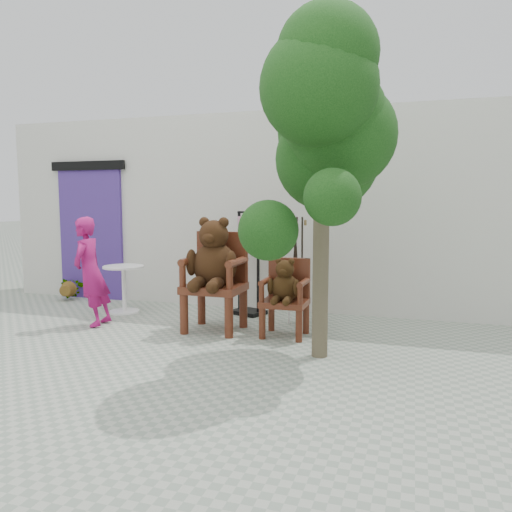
# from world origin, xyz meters

# --- Properties ---
(ground_plane) EXTENTS (60.00, 60.00, 0.00)m
(ground_plane) POSITION_xyz_m (0.00, 0.00, 0.00)
(ground_plane) COLOR gray
(ground_plane) RESTS_ON ground
(back_wall) EXTENTS (9.00, 1.00, 3.00)m
(back_wall) POSITION_xyz_m (0.00, 3.10, 1.50)
(back_wall) COLOR silver
(back_wall) RESTS_ON ground
(doorway) EXTENTS (1.40, 0.11, 2.33)m
(doorway) POSITION_xyz_m (-3.00, 2.58, 1.16)
(doorway) COLOR #42297B
(doorway) RESTS_ON ground
(chair_big) EXTENTS (0.72, 0.77, 1.46)m
(chair_big) POSITION_xyz_m (-0.17, 1.21, 0.84)
(chair_big) COLOR #441B0E
(chair_big) RESTS_ON ground
(chair_small) EXTENTS (0.54, 0.52, 0.97)m
(chair_small) POSITION_xyz_m (0.76, 1.23, 0.58)
(chair_small) COLOR #441B0E
(chair_small) RESTS_ON ground
(person) EXTENTS (0.41, 0.57, 1.45)m
(person) POSITION_xyz_m (-1.84, 0.94, 0.72)
(person) COLOR #9C135D
(person) RESTS_ON ground
(cafe_table) EXTENTS (0.60, 0.60, 0.70)m
(cafe_table) POSITION_xyz_m (-1.86, 1.75, 0.44)
(cafe_table) COLOR white
(cafe_table) RESTS_ON ground
(display_stand) EXTENTS (0.55, 0.49, 1.51)m
(display_stand) POSITION_xyz_m (-0.05, 2.20, 0.58)
(display_stand) COLOR black
(display_stand) RESTS_ON ground
(stool_bucket) EXTENTS (0.32, 0.32, 1.45)m
(stool_bucket) POSITION_xyz_m (0.76, 1.87, 0.64)
(stool_bucket) COLOR white
(stool_bucket) RESTS_ON ground
(tree) EXTENTS (1.47, 1.90, 3.53)m
(tree) POSITION_xyz_m (1.34, 0.58, 2.48)
(tree) COLOR #443B28
(tree) RESTS_ON ground
(potted_plant) EXTENTS (0.50, 0.47, 0.45)m
(potted_plant) POSITION_xyz_m (-3.28, 2.35, 0.23)
(potted_plant) COLOR black
(potted_plant) RESTS_ON ground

